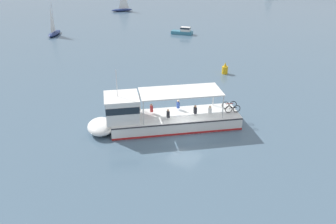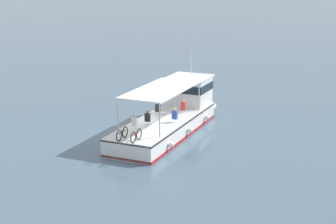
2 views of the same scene
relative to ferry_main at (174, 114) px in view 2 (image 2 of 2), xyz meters
The scene contains 2 objects.
ground_plane 2.71m from the ferry_main, 13.13° to the left, with size 400.00×400.00×0.00m, color slate.
ferry_main is the anchor object (origin of this frame).
Camera 2 is at (11.63, 29.83, 10.26)m, focal length 54.59 mm.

